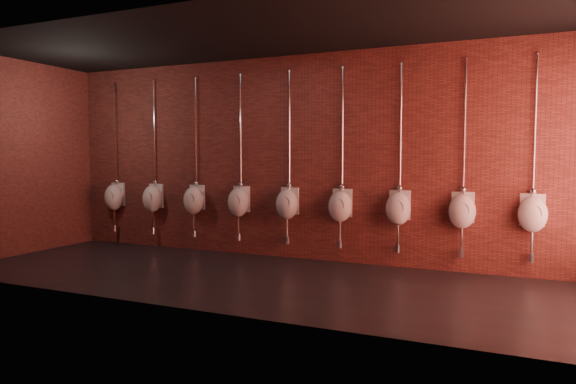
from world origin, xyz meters
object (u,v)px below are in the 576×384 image
Objects in this scene: urinal_5 at (340,205)px; urinal_8 at (533,213)px; urinal_0 at (114,196)px; urinal_2 at (194,199)px; urinal_3 at (239,201)px; urinal_7 at (462,210)px; urinal_4 at (287,203)px; urinal_1 at (153,198)px; urinal_6 at (398,207)px.

urinal_8 is (2.62, 0.00, 0.00)m from urinal_5.
urinal_0 and urinal_5 have the same top height.
urinal_2 is at bearing 180.00° from urinal_8.
urinal_3 is 1.00× the size of urinal_7.
urinal_4 is (3.49, 0.00, 0.00)m from urinal_0.
urinal_2 is 1.00× the size of urinal_4.
urinal_5 is 1.00× the size of urinal_7.
urinal_1 and urinal_8 have the same top height.
urinal_0 is 2.62m from urinal_3.
urinal_1 is at bearing 180.00° from urinal_2.
urinal_3 is 4.36m from urinal_8.
urinal_4 is at bearing 0.00° from urinal_1.
urinal_2 is at bearing 180.00° from urinal_5.
urinal_1 is at bearing 180.00° from urinal_3.
urinal_7 is at bearing 0.00° from urinal_6.
urinal_3 is 1.74m from urinal_5.
urinal_5 is (4.36, 0.00, 0.00)m from urinal_0.
urinal_6 is 1.00× the size of urinal_7.
urinal_3 is (2.62, 0.00, 0.00)m from urinal_0.
urinal_1 is (0.87, 0.00, 0.00)m from urinal_0.
urinal_6 is (3.49, 0.00, 0.00)m from urinal_2.
urinal_4 is 1.00× the size of urinal_8.
urinal_3 is at bearing 180.00° from urinal_8.
urinal_7 is (1.74, 0.00, 0.00)m from urinal_5.
urinal_2 and urinal_8 have the same top height.
urinal_6 is at bearing 0.00° from urinal_1.
urinal_7 is at bearing 0.00° from urinal_3.
urinal_1 is 1.00× the size of urinal_7.
urinal_5 is at bearing 0.00° from urinal_1.
urinal_1 is at bearing 0.00° from urinal_0.
urinal_3 is at bearing 180.00° from urinal_6.
urinal_1 is 1.00× the size of urinal_8.
urinal_3 is 3.49m from urinal_7.
urinal_6 is at bearing 180.00° from urinal_7.
urinal_7 is at bearing 0.00° from urinal_2.
urinal_0 is at bearing 180.00° from urinal_8.
urinal_8 is at bearing 0.00° from urinal_5.
urinal_6 is at bearing 0.00° from urinal_5.
urinal_8 is at bearing 0.00° from urinal_4.
urinal_4 is (2.62, 0.00, 0.00)m from urinal_1.
urinal_4 is at bearing 0.00° from urinal_3.
urinal_0 is 6.11m from urinal_7.
urinal_0 is at bearing 180.00° from urinal_1.
urinal_8 is (5.23, 0.00, 0.00)m from urinal_2.
urinal_5 is at bearing 180.00° from urinal_8.
urinal_1 is 6.11m from urinal_8.
urinal_4 is at bearing 180.00° from urinal_7.
urinal_0 is 1.00× the size of urinal_3.
urinal_2 and urinal_5 have the same top height.
urinal_7 is (6.11, 0.00, 0.00)m from urinal_0.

